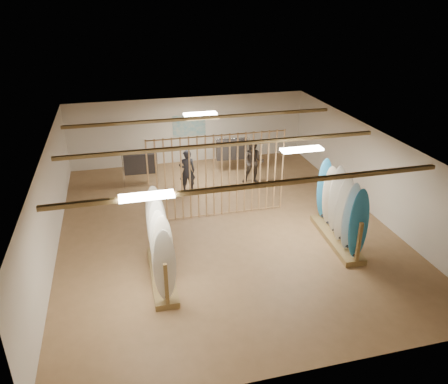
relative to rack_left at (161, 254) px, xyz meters
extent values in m
plane|color=#926C46|center=(2.23, 2.24, -0.72)|extent=(12.00, 12.00, 0.00)
plane|color=gray|center=(2.23, 2.24, 2.08)|extent=(12.00, 12.00, 0.00)
plane|color=silver|center=(2.23, 8.24, 0.68)|extent=(12.00, 0.00, 12.00)
plane|color=silver|center=(2.23, -3.76, 0.68)|extent=(12.00, 0.00, 12.00)
plane|color=silver|center=(-2.77, 2.24, 0.68)|extent=(0.00, 12.00, 12.00)
plane|color=silver|center=(7.23, 2.24, 0.68)|extent=(0.00, 12.00, 12.00)
cube|color=olive|center=(2.23, 2.24, 2.00)|extent=(9.50, 6.12, 0.10)
cube|color=white|center=(2.23, 2.24, 2.02)|extent=(1.20, 0.35, 0.06)
cylinder|color=tan|center=(0.03, 3.04, 0.68)|extent=(0.05, 0.05, 2.78)
cylinder|color=tan|center=(0.29, 3.04, 0.68)|extent=(0.05, 0.05, 2.78)
cylinder|color=tan|center=(0.55, 3.04, 0.68)|extent=(0.05, 0.05, 2.78)
cylinder|color=tan|center=(0.81, 3.04, 0.68)|extent=(0.05, 0.05, 2.78)
cylinder|color=tan|center=(1.07, 3.04, 0.68)|extent=(0.05, 0.05, 2.78)
cylinder|color=tan|center=(1.32, 3.04, 0.68)|extent=(0.05, 0.05, 2.78)
cylinder|color=tan|center=(1.58, 3.04, 0.68)|extent=(0.05, 0.05, 2.78)
cylinder|color=tan|center=(1.84, 3.04, 0.68)|extent=(0.05, 0.05, 2.78)
cylinder|color=tan|center=(2.10, 3.04, 0.68)|extent=(0.05, 0.05, 2.78)
cylinder|color=tan|center=(2.36, 3.04, 0.68)|extent=(0.05, 0.05, 2.78)
cylinder|color=tan|center=(2.62, 3.04, 0.68)|extent=(0.05, 0.05, 2.78)
cylinder|color=tan|center=(2.88, 3.04, 0.68)|extent=(0.05, 0.05, 2.78)
cylinder|color=tan|center=(3.14, 3.04, 0.68)|extent=(0.05, 0.05, 2.78)
cylinder|color=tan|center=(3.40, 3.04, 0.68)|extent=(0.05, 0.05, 2.78)
cylinder|color=tan|center=(3.65, 3.04, 0.68)|extent=(0.05, 0.05, 2.78)
cylinder|color=tan|center=(3.91, 3.04, 0.68)|extent=(0.05, 0.05, 2.78)
cylinder|color=tan|center=(4.17, 3.04, 0.68)|extent=(0.05, 0.05, 2.78)
cylinder|color=tan|center=(4.43, 3.04, 0.68)|extent=(0.05, 0.05, 2.78)
cube|color=teal|center=(2.23, 8.22, 0.88)|extent=(1.40, 0.03, 0.90)
cube|color=olive|center=(0.00, 0.00, -0.64)|extent=(0.62, 2.62, 0.16)
cylinder|color=black|center=(0.00, 0.00, 0.33)|extent=(0.05, 2.56, 0.01)
ellipsoid|color=white|center=(-0.02, -1.10, 0.41)|extent=(0.51, 0.07, 1.94)
ellipsoid|color=silver|center=(-0.01, -0.66, 0.41)|extent=(0.51, 0.07, 1.94)
ellipsoid|color=white|center=(0.00, -0.22, 0.41)|extent=(0.51, 0.07, 1.94)
ellipsoid|color=white|center=(0.00, 0.22, 0.41)|extent=(0.51, 0.07, 1.94)
ellipsoid|color=white|center=(0.01, 0.66, 0.41)|extent=(0.51, 0.07, 1.94)
ellipsoid|color=silver|center=(0.02, 1.10, 0.41)|extent=(0.51, 0.07, 1.94)
cube|color=olive|center=(5.26, 0.57, -0.64)|extent=(0.81, 2.79, 0.17)
cylinder|color=black|center=(5.26, 0.57, 0.39)|extent=(0.21, 2.69, 0.01)
ellipsoid|color=#2D8CD1|center=(5.17, -0.60, 0.47)|extent=(0.54, 0.11, 2.05)
ellipsoid|color=white|center=(5.21, -0.13, 0.47)|extent=(0.54, 0.11, 2.05)
ellipsoid|color=white|center=(5.24, 0.34, 0.47)|extent=(0.54, 0.11, 2.05)
ellipsoid|color=white|center=(5.28, 0.80, 0.47)|extent=(0.54, 0.11, 2.05)
ellipsoid|color=silver|center=(5.31, 1.27, 0.47)|extent=(0.54, 0.11, 2.05)
ellipsoid|color=#2D8CD1|center=(5.34, 1.74, 0.47)|extent=(0.54, 0.11, 2.05)
cylinder|color=silver|center=(-0.04, 6.14, 0.60)|extent=(1.27, 0.09, 0.03)
cube|color=black|center=(-0.04, 6.14, 0.17)|extent=(1.20, 0.38, 0.77)
cylinder|color=silver|center=(-0.04, 6.14, -0.04)|extent=(0.03, 0.03, 1.36)
cylinder|color=silver|center=(3.68, 6.70, 0.68)|extent=(1.35, 0.12, 0.03)
cube|color=black|center=(3.68, 6.70, 0.22)|extent=(1.27, 0.42, 0.82)
cylinder|color=silver|center=(3.68, 6.70, 0.00)|extent=(0.03, 0.03, 1.45)
imported|color=black|center=(1.57, 5.09, 0.21)|extent=(0.69, 0.48, 1.85)
imported|color=#362F2A|center=(4.15, 5.28, 0.25)|extent=(1.16, 1.05, 1.94)
camera|label=1|loc=(-0.75, -9.47, 6.10)|focal=35.00mm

